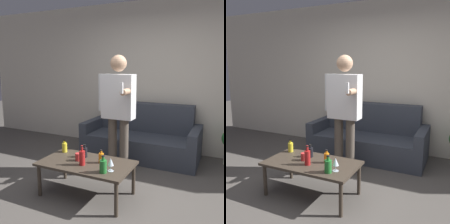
{
  "view_description": "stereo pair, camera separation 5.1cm",
  "coord_description": "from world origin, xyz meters",
  "views": [
    {
      "loc": [
        1.15,
        -2.25,
        1.57
      ],
      "look_at": [
        -0.25,
        0.73,
        0.95
      ],
      "focal_mm": 40.0,
      "sensor_mm": 36.0,
      "label": 1
    },
    {
      "loc": [
        1.19,
        -2.23,
        1.57
      ],
      "look_at": [
        -0.25,
        0.73,
        0.95
      ],
      "focal_mm": 40.0,
      "sensor_mm": 36.0,
      "label": 2
    }
  ],
  "objects": [
    {
      "name": "ground_plane",
      "position": [
        0.0,
        0.0,
        0.0
      ],
      "size": [
        16.0,
        16.0,
        0.0
      ],
      "primitive_type": "plane",
      "color": "#514C47"
    },
    {
      "name": "wall_back",
      "position": [
        0.0,
        2.24,
        1.35
      ],
      "size": [
        8.0,
        0.06,
        2.7
      ],
      "color": "beige",
      "rests_on": "ground_plane"
    },
    {
      "name": "couch",
      "position": [
        -0.17,
        1.78,
        0.31
      ],
      "size": [
        1.95,
        0.86,
        0.9
      ],
      "color": "#383D47",
      "rests_on": "ground_plane"
    },
    {
      "name": "coffee_table",
      "position": [
        -0.33,
        0.18,
        0.38
      ],
      "size": [
        1.12,
        0.62,
        0.42
      ],
      "color": "#3D3328",
      "rests_on": "ground_plane"
    },
    {
      "name": "bottle_orange",
      "position": [
        -0.16,
        0.24,
        0.49
      ],
      "size": [
        0.06,
        0.06,
        0.16
      ],
      "color": "orange",
      "rests_on": "coffee_table"
    },
    {
      "name": "bottle_green",
      "position": [
        -0.78,
        0.37,
        0.49
      ],
      "size": [
        0.07,
        0.07,
        0.17
      ],
      "color": "yellow",
      "rests_on": "coffee_table"
    },
    {
      "name": "bottle_dark",
      "position": [
        -0.01,
        0.01,
        0.5
      ],
      "size": [
        0.08,
        0.08,
        0.2
      ],
      "color": "#23752D",
      "rests_on": "coffee_table"
    },
    {
      "name": "bottle_yellow",
      "position": [
        -0.44,
        0.32,
        0.49
      ],
      "size": [
        0.07,
        0.07,
        0.17
      ],
      "color": "black",
      "rests_on": "coffee_table"
    },
    {
      "name": "bottle_red",
      "position": [
        -0.33,
        0.09,
        0.52
      ],
      "size": [
        0.07,
        0.07,
        0.23
      ],
      "color": "#B21E1E",
      "rests_on": "coffee_table"
    },
    {
      "name": "wine_glass_near",
      "position": [
        0.04,
        0.08,
        0.53
      ],
      "size": [
        0.07,
        0.07,
        0.15
      ],
      "color": "silver",
      "rests_on": "coffee_table"
    },
    {
      "name": "cup_on_table",
      "position": [
        -0.45,
        0.19,
        0.47
      ],
      "size": [
        0.07,
        0.07,
        0.09
      ],
      "color": "red",
      "rests_on": "coffee_table"
    },
    {
      "name": "person_standing_front",
      "position": [
        -0.25,
        0.92,
        1.0
      ],
      "size": [
        0.54,
        0.44,
        1.71
      ],
      "color": "brown",
      "rests_on": "ground_plane"
    }
  ]
}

